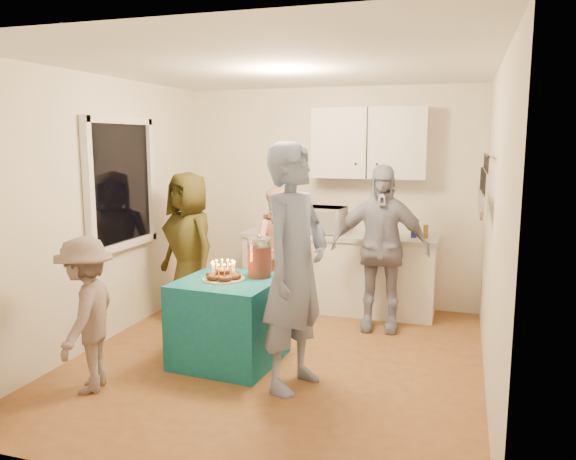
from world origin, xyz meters
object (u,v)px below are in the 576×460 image
(man_birthday, at_px, (295,268))
(woman_back_center, at_px, (282,252))
(party_table, at_px, (229,321))
(counter, at_px, (339,274))
(woman_back_right, at_px, (380,248))
(microwave, at_px, (321,220))
(punch_jar, at_px, (260,258))
(woman_back_left, at_px, (189,247))
(child_near_left, at_px, (86,315))

(man_birthday, distance_m, woman_back_center, 1.91)
(party_table, bearing_deg, counter, 72.10)
(party_table, xyz_separation_m, woman_back_right, (1.15, 1.30, 0.49))
(man_birthday, height_order, woman_back_center, man_birthday)
(microwave, distance_m, punch_jar, 1.67)
(woman_back_left, xyz_separation_m, woman_back_right, (2.04, 0.33, 0.05))
(counter, bearing_deg, party_table, -107.90)
(punch_jar, height_order, man_birthday, man_birthday)
(man_birthday, height_order, woman_back_left, man_birthday)
(counter, bearing_deg, child_near_left, -117.97)
(woman_back_left, bearing_deg, microwave, 64.16)
(microwave, xyz_separation_m, woman_back_center, (-0.35, -0.39, -0.33))
(party_table, relative_size, woman_back_left, 0.52)
(party_table, relative_size, man_birthday, 0.43)
(microwave, height_order, party_table, microwave)
(microwave, relative_size, woman_back_center, 0.37)
(woman_back_left, bearing_deg, man_birthday, -9.36)
(party_table, height_order, woman_back_right, woman_back_right)
(woman_back_center, bearing_deg, punch_jar, -78.17)
(woman_back_center, xyz_separation_m, child_near_left, (-0.87, -2.32, -0.11))
(woman_back_center, bearing_deg, microwave, 50.97)
(microwave, xyz_separation_m, punch_jar, (-0.15, -1.66, -0.13))
(child_near_left, bearing_deg, man_birthday, 93.38)
(party_table, distance_m, child_near_left, 1.24)
(party_table, relative_size, punch_jar, 2.50)
(party_table, distance_m, woman_back_center, 1.50)
(counter, height_order, woman_back_center, woman_back_center)
(woman_back_left, relative_size, child_near_left, 1.32)
(punch_jar, bearing_deg, party_table, -139.98)
(punch_jar, relative_size, woman_back_center, 0.23)
(woman_back_left, xyz_separation_m, child_near_left, (0.04, -1.84, -0.20))
(party_table, height_order, man_birthday, man_birthday)
(punch_jar, relative_size, woman_back_left, 0.21)
(child_near_left, bearing_deg, woman_back_right, 121.09)
(punch_jar, bearing_deg, microwave, 84.79)
(microwave, relative_size, child_near_left, 0.44)
(child_near_left, bearing_deg, counter, 135.70)
(punch_jar, bearing_deg, woman_back_left, 144.87)
(counter, height_order, punch_jar, punch_jar)
(counter, distance_m, woman_back_left, 1.77)
(counter, relative_size, man_birthday, 1.11)
(counter, relative_size, woman_back_right, 1.26)
(counter, xyz_separation_m, woman_back_right, (0.55, -0.55, 0.44))
(microwave, xyz_separation_m, man_birthday, (0.33, -2.16, -0.07))
(man_birthday, xyz_separation_m, woman_back_left, (-1.60, 1.28, -0.16))
(woman_back_left, height_order, child_near_left, woman_back_left)
(party_table, distance_m, woman_back_right, 1.80)
(microwave, bearing_deg, punch_jar, -91.71)
(man_birthday, bearing_deg, counter, 19.17)
(man_birthday, relative_size, woman_back_right, 1.14)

